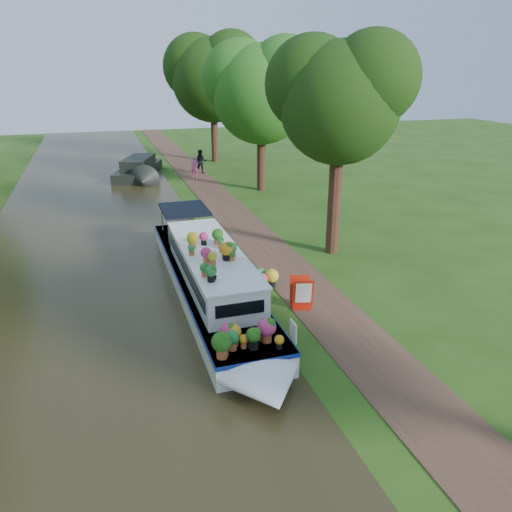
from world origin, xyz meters
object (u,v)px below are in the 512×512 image
(sandwich_board, at_px, (302,294))
(pedestrian_pink, at_px, (195,167))
(second_boat, at_px, (139,169))
(pedestrian_dark, at_px, (201,162))
(plant_boat, at_px, (212,278))

(sandwich_board, bearing_deg, pedestrian_pink, 103.99)
(sandwich_board, distance_m, pedestrian_pink, 21.56)
(second_boat, height_order, pedestrian_pink, pedestrian_pink)
(pedestrian_dark, bearing_deg, sandwich_board, -79.15)
(plant_boat, bearing_deg, pedestrian_pink, 80.58)
(pedestrian_dark, bearing_deg, plant_boat, -86.48)
(plant_boat, distance_m, sandwich_board, 3.07)
(second_boat, height_order, sandwich_board, second_boat)
(plant_boat, height_order, second_boat, plant_boat)
(pedestrian_pink, relative_size, pedestrian_dark, 0.85)
(plant_boat, relative_size, sandwich_board, 12.49)
(plant_boat, distance_m, second_boat, 21.71)
(plant_boat, relative_size, pedestrian_dark, 7.65)
(plant_boat, bearing_deg, second_boat, 91.32)
(second_boat, xyz_separation_m, pedestrian_dark, (4.56, -0.29, 0.34))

